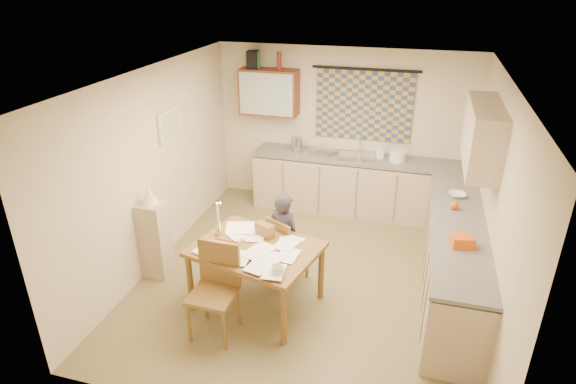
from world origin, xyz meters
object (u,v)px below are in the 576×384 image
(counter_right, at_px, (453,259))
(shelf_stand, at_px, (155,240))
(chair_far, at_px, (287,260))
(dining_table, at_px, (257,275))
(person, at_px, (284,238))
(stove, at_px, (457,316))
(counter_back, at_px, (359,186))

(counter_right, height_order, shelf_stand, shelf_stand)
(chair_far, height_order, shelf_stand, shelf_stand)
(dining_table, bearing_deg, person, 85.17)
(person, bearing_deg, shelf_stand, 29.82)
(dining_table, height_order, shelf_stand, shelf_stand)
(counter_right, distance_m, stove, 1.05)
(chair_far, relative_size, shelf_stand, 0.87)
(chair_far, bearing_deg, stove, -173.33)
(counter_back, bearing_deg, counter_right, -52.89)
(counter_right, distance_m, person, 2.00)
(counter_back, height_order, stove, counter_back)
(shelf_stand, bearing_deg, dining_table, -9.04)
(chair_far, bearing_deg, counter_back, -77.26)
(chair_far, height_order, person, person)
(counter_back, distance_m, stove, 3.15)
(stove, height_order, shelf_stand, shelf_stand)
(counter_right, bearing_deg, shelf_stand, -170.16)
(shelf_stand, bearing_deg, counter_right, 9.84)
(counter_right, xyz_separation_m, chair_far, (-1.94, -0.27, -0.18))
(chair_far, relative_size, person, 0.73)
(shelf_stand, bearing_deg, counter_back, 47.76)
(counter_right, height_order, person, person)
(dining_table, bearing_deg, stove, 7.59)
(counter_back, xyz_separation_m, person, (-0.62, -2.10, 0.14))
(counter_right, distance_m, shelf_stand, 3.59)
(chair_far, distance_m, shelf_stand, 1.65)
(counter_right, xyz_separation_m, stove, (0.00, -1.05, 0.00))
(stove, bearing_deg, chair_far, 158.01)
(counter_back, relative_size, shelf_stand, 3.33)
(dining_table, distance_m, person, 0.59)
(stove, bearing_deg, counter_back, 115.47)
(counter_right, distance_m, chair_far, 1.97)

